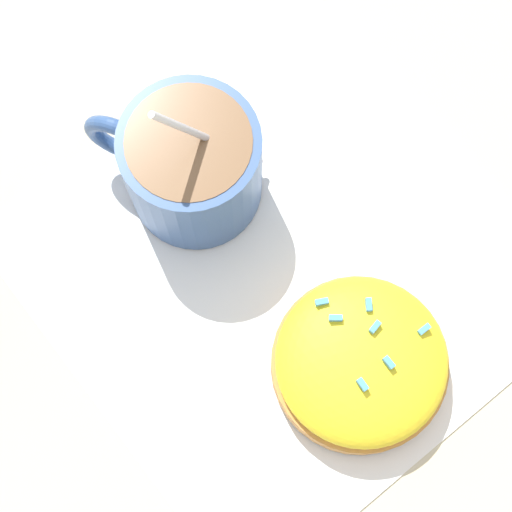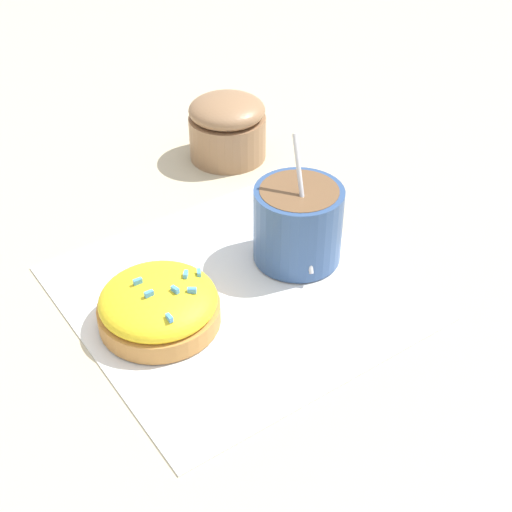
# 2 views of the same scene
# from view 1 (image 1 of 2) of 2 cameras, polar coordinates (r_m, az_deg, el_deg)

# --- Properties ---
(ground_plane) EXTENTS (3.00, 3.00, 0.00)m
(ground_plane) POSITION_cam_1_polar(r_m,az_deg,el_deg) (0.51, 1.85, -1.03)
(ground_plane) COLOR #C6B793
(paper_napkin) EXTENTS (0.28, 0.28, 0.00)m
(paper_napkin) POSITION_cam_1_polar(r_m,az_deg,el_deg) (0.50, 1.86, -0.98)
(paper_napkin) COLOR white
(paper_napkin) RESTS_ON ground_plane
(coffee_cup) EXTENTS (0.10, 0.08, 0.12)m
(coffee_cup) POSITION_cam_1_polar(r_m,az_deg,el_deg) (0.48, -4.42, 6.19)
(coffee_cup) COLOR #335184
(coffee_cup) RESTS_ON paper_napkin
(frosted_pastry) EXTENTS (0.10, 0.10, 0.04)m
(frosted_pastry) POSITION_cam_1_polar(r_m,az_deg,el_deg) (0.48, 6.89, -7.11)
(frosted_pastry) COLOR #C18442
(frosted_pastry) RESTS_ON paper_napkin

